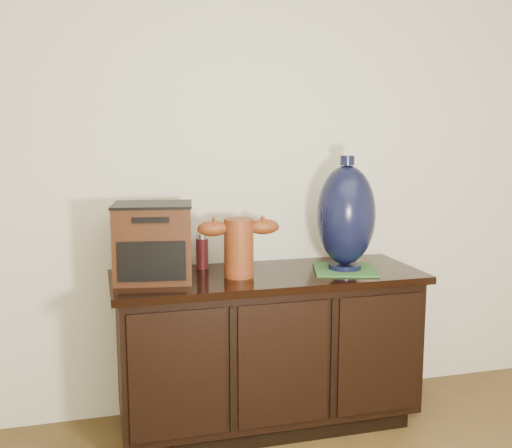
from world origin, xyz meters
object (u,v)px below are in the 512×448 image
object	(u,v)px
tv_radio	(153,242)
spray_can	(202,251)
lamp_base	(346,216)
terracotta_vessel	(239,244)
sideboard	(267,348)

from	to	relation	value
tv_radio	spray_can	world-z (taller)	tv_radio
spray_can	lamp_base	bearing A→B (deg)	-18.48
tv_radio	lamp_base	size ratio (longest dim) A/B	0.71
terracotta_vessel	sideboard	bearing A→B (deg)	15.04
sideboard	terracotta_vessel	distance (m)	0.54
terracotta_vessel	tv_radio	world-z (taller)	tv_radio
sideboard	terracotta_vessel	bearing A→B (deg)	-167.35
lamp_base	terracotta_vessel	bearing A→B (deg)	179.17
terracotta_vessel	tv_radio	bearing A→B (deg)	176.21
sideboard	tv_radio	size ratio (longest dim) A/B	3.79
sideboard	lamp_base	xyz separation A→B (m)	(0.38, -0.04, 0.63)
lamp_base	spray_can	distance (m)	0.72
sideboard	spray_can	size ratio (longest dim) A/B	8.42
terracotta_vessel	spray_can	bearing A→B (deg)	124.54
terracotta_vessel	lamp_base	world-z (taller)	lamp_base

